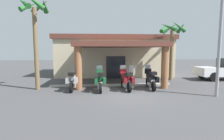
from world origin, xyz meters
The scene contains 11 objects.
ground_plane centered at (0.00, 0.00, 0.00)m, with size 80.00×80.00×0.00m, color #424244.
motel_building centered at (0.07, 9.40, 2.13)m, with size 12.22×12.20×4.17m.
motorcycle_silver centered at (-3.40, 1.53, 0.70)m, with size 0.73×2.21×1.61m.
motorcycle_green centered at (-1.65, 1.19, 0.70)m, with size 0.71×2.21×1.61m.
motorcycle_maroon centered at (0.10, 1.26, 0.70)m, with size 0.75×2.21×1.61m.
motorcycle_black centered at (1.85, 1.41, 0.70)m, with size 0.72×2.21×1.61m.
pedestrian centered at (0.92, 3.42, 1.02)m, with size 0.41×0.40×1.76m.
palm_tree_near_portico centered at (4.80, 4.86, 3.84)m, with size 2.20×2.33×5.24m.
palm_tree_roadside centered at (-5.86, 1.98, 4.59)m, with size 1.99×2.13×6.20m.
roadside_sign centered at (5.01, -0.94, 4.50)m, with size 1.40×0.18×6.71m.
curb_strip centered at (-0.78, 2.71, 0.06)m, with size 9.00×0.36×0.12m, color #ADA89E.
Camera 1 is at (-1.95, -10.34, 2.65)m, focal length 28.40 mm.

